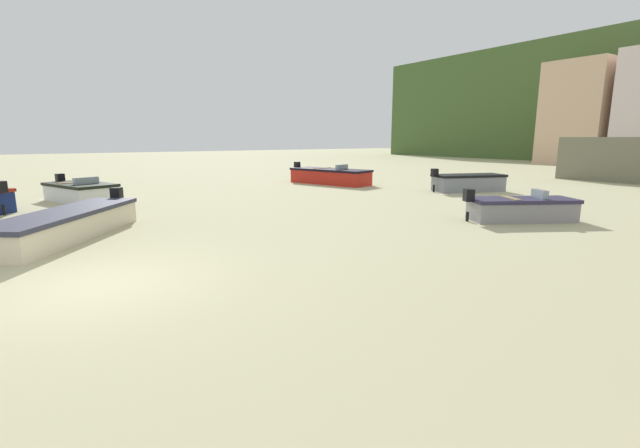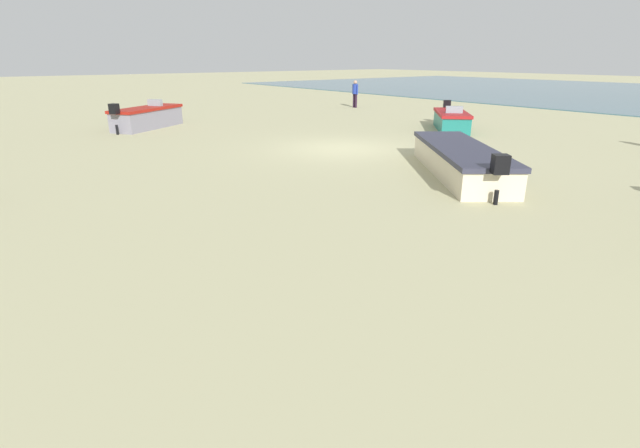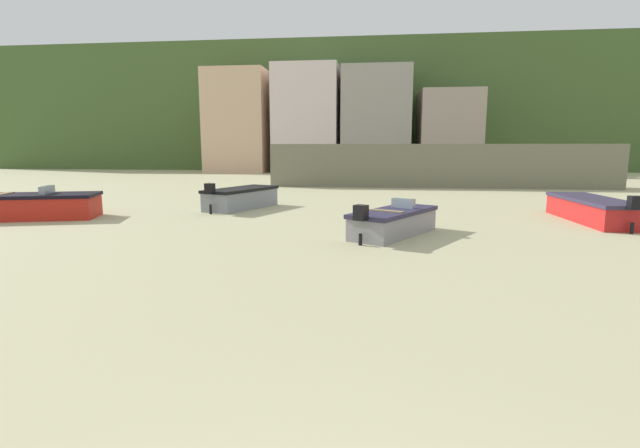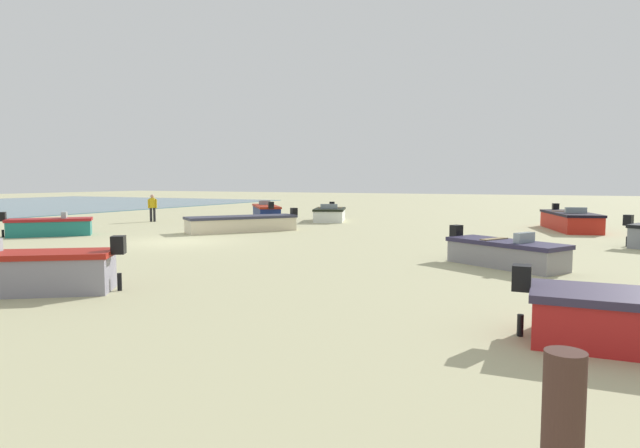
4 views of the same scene
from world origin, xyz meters
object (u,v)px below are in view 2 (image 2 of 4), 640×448
at_px(boat_cream_2, 460,160).
at_px(boat_grey_4, 147,117).
at_px(boat_teal_0, 451,120).
at_px(beach_walker_foreground, 355,92).

xyz_separation_m(boat_cream_2, boat_grey_4, (13.78, 3.64, 0.09)).
xyz_separation_m(boat_teal_0, beach_walker_foreground, (9.64, -3.04, 0.55)).
distance_m(boat_cream_2, boat_grey_4, 14.25).
distance_m(boat_teal_0, beach_walker_foreground, 10.12).
relative_size(boat_teal_0, beach_walker_foreground, 2.03).
distance_m(boat_grey_4, beach_walker_foreground, 13.27).
distance_m(boat_cream_2, beach_walker_foreground, 17.79).
bearing_deg(boat_grey_4, boat_cream_2, -19.32).
height_order(boat_grey_4, beach_walker_foreground, beach_walker_foreground).
relative_size(boat_teal_0, boat_cream_2, 0.65).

